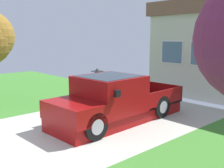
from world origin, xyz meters
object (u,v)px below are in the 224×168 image
Objects in this scene: pickup_truck at (112,102)px; wheeled_trash_bin at (104,82)px; person_with_hat at (97,86)px; handbag at (94,110)px.

pickup_truck reaches higher than wheeled_trash_bin.
person_with_hat reaches higher than wheeled_trash_bin.
person_with_hat is 4.12× the size of handbag.
pickup_truck is 3.04× the size of person_with_hat.
pickup_truck reaches higher than handbag.
pickup_truck is 4.84m from wheeled_trash_bin.
wheeled_trash_bin is (-3.83, 2.96, -0.13)m from pickup_truck.
person_with_hat reaches higher than pickup_truck.
person_with_hat is 1.56× the size of wheeled_trash_bin.
person_with_hat is 0.91m from handbag.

